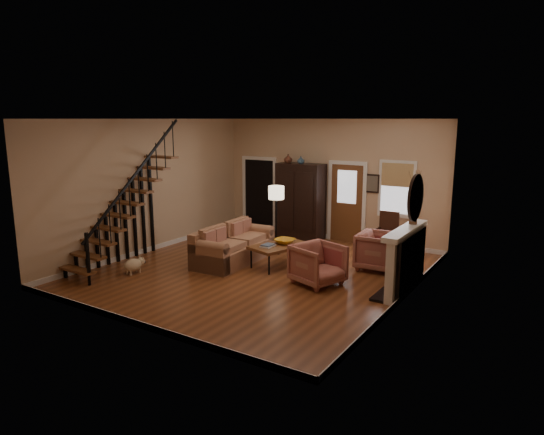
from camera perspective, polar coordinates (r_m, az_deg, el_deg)
The scene contains 15 objects.
room at distance 12.10m, azimuth 1.39°, elevation 3.00°, with size 7.00×7.33×3.30m.
staircase at distance 11.28m, azimuth -17.26°, elevation 2.34°, with size 0.94×2.80×3.20m, color brown, non-canonical shape.
fireplace at distance 9.71m, azimuth 15.65°, elevation -4.19°, with size 0.33×1.95×2.30m.
armoire at distance 13.50m, azimuth 3.37°, elevation 1.92°, with size 1.30×0.60×2.10m, color black, non-canonical shape.
vase_a at distance 13.44m, azimuth 1.91°, elevation 6.94°, with size 0.24×0.24×0.25m, color #4C2619.
vase_b at distance 13.24m, azimuth 3.41°, elevation 6.77°, with size 0.20×0.20×0.21m, color #334C60.
sofa at distance 11.37m, azimuth -4.54°, elevation -3.21°, with size 0.95×2.21×0.82m, color #996545, non-canonical shape.
coffee_table at distance 11.04m, azimuth 0.87°, elevation -4.49°, with size 0.77×1.32×0.51m, color brown, non-canonical shape.
bowl at distance 11.06m, azimuth 1.51°, elevation -2.81°, with size 0.45×0.45×0.11m, color orange.
books at distance 10.78m, azimuth -0.50°, elevation -3.31°, with size 0.24×0.33×0.06m, color beige, non-canonical shape.
armchair_left at distance 9.88m, azimuth 5.43°, elevation -5.50°, with size 0.89×0.91×0.83m, color maroon.
armchair_right at distance 11.02m, azimuth 12.52°, elevation -3.90°, with size 0.90×0.92×0.84m, color maroon.
floor_lamp at distance 11.99m, azimuth 0.50°, elevation -0.28°, with size 0.39×0.39×1.69m, color black, non-canonical shape.
side_chair at distance 12.41m, azimuth 13.25°, elevation -1.77°, with size 0.54×0.54×1.02m, color black, non-canonical shape.
dog at distance 10.96m, azimuth -16.05°, elevation -5.51°, with size 0.28×0.47×0.34m, color beige, non-canonical shape.
Camera 1 is at (5.73, -8.50, 3.30)m, focal length 32.00 mm.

